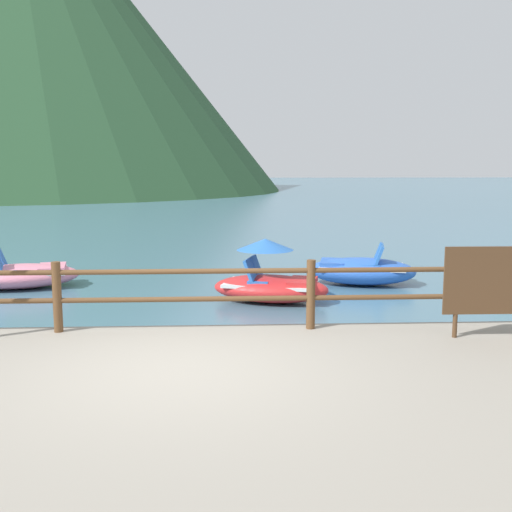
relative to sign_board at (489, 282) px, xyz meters
name	(u,v)px	position (x,y,z in m)	size (l,w,h in m)	color
ground_plane	(219,201)	(-3.92, 38.99, -1.13)	(200.00, 200.00, 0.00)	#477084
promenade_dock	(154,489)	(-3.92, -3.21, -0.93)	(28.00, 8.00, 0.40)	gray
dock_railing	(185,289)	(-3.92, 0.54, -0.16)	(23.92, 0.12, 0.95)	brown
sign_board	(489,282)	(0.00, 0.00, 0.00)	(1.18, 0.07, 1.19)	silver
pedal_boat_0	(270,281)	(-2.52, 4.01, -0.73)	(2.48, 1.73, 1.23)	red
pedal_boat_1	(361,270)	(-0.37, 5.66, -0.82)	(2.58, 1.74, 0.91)	blue
pedal_boat_3	(20,275)	(-7.83, 5.64, -0.86)	(2.73, 1.80, 0.85)	pink
cliff_headland	(36,35)	(-23.64, 61.41, 15.41)	(55.85, 55.85, 35.24)	#284C2D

